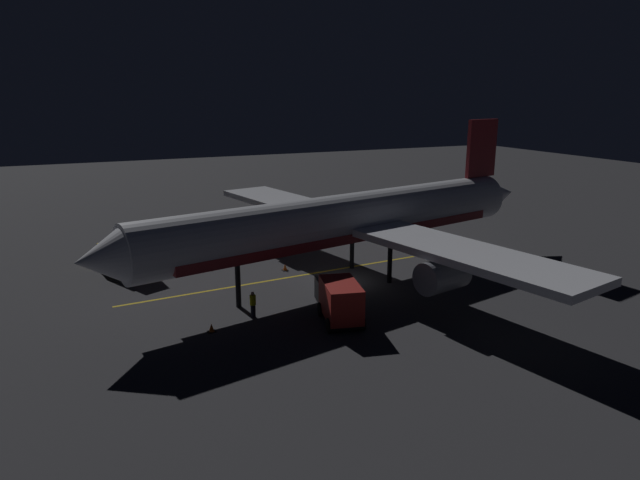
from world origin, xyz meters
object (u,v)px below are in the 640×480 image
airliner (351,221)px  ground_crew_worker (253,304)px  catering_truck (339,300)px  traffic_cone_near_right (285,267)px  traffic_cone_near_left (211,328)px  traffic_cone_under_wing (209,267)px  baggage_truck (126,260)px

airliner → ground_crew_worker: (-4.11, 9.12, -3.80)m
catering_truck → traffic_cone_near_right: size_ratio=10.73×
traffic_cone_near_left → airliner: bearing=-66.5°
airliner → traffic_cone_near_left: 13.95m
catering_truck → traffic_cone_near_right: (10.93, -0.47, -1.07)m
traffic_cone_near_right → traffic_cone_under_wing: 6.22m
airliner → traffic_cone_under_wing: size_ratio=71.64×
baggage_truck → ground_crew_worker: baggage_truck is taller
traffic_cone_under_wing → traffic_cone_near_right: bearing=-116.0°
baggage_truck → ground_crew_worker: bearing=-152.6°
traffic_cone_under_wing → airliner: bearing=-126.8°
catering_truck → traffic_cone_near_left: catering_truck is taller
traffic_cone_near_right → traffic_cone_under_wing: size_ratio=1.00×
baggage_truck → ground_crew_worker: 14.17m
catering_truck → traffic_cone_near_left: 8.08m
baggage_truck → ground_crew_worker: (-12.58, -6.52, -0.31)m
baggage_truck → traffic_cone_under_wing: size_ratio=10.91×
catering_truck → ground_crew_worker: catering_truck is taller
traffic_cone_near_left → traffic_cone_under_wing: (12.28, -2.77, 0.00)m
traffic_cone_near_left → traffic_cone_under_wing: bearing=-12.7°
traffic_cone_near_right → traffic_cone_under_wing: bearing=64.0°
catering_truck → baggage_truck: bearing=37.0°
ground_crew_worker → traffic_cone_near_right: size_ratio=3.16×
traffic_cone_near_left → catering_truck: bearing=-99.9°
catering_truck → traffic_cone_under_wing: size_ratio=10.73×
ground_crew_worker → baggage_truck: bearing=27.4°
ground_crew_worker → traffic_cone_near_left: ground_crew_worker is taller
baggage_truck → catering_truck: bearing=-143.0°
airliner → catering_truck: 8.58m
traffic_cone_near_right → traffic_cone_under_wing: same height
ground_crew_worker → traffic_cone_under_wing: ground_crew_worker is taller
ground_crew_worker → traffic_cone_near_left: size_ratio=3.16×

